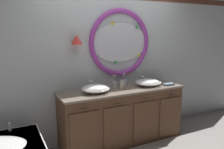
% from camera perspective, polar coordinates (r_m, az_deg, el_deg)
% --- Properties ---
extents(ground_plane, '(14.00, 14.00, 0.00)m').
position_cam_1_polar(ground_plane, '(3.65, 3.89, -18.20)').
color(ground_plane, gray).
extents(back_wall_assembly, '(6.40, 0.26, 2.60)m').
position_cam_1_polar(back_wall_assembly, '(3.73, -0.33, 4.02)').
color(back_wall_assembly, silver).
rests_on(back_wall_assembly, ground_plane).
extents(vanity_counter, '(2.02, 0.59, 0.88)m').
position_cam_1_polar(vanity_counter, '(3.70, 2.63, -10.17)').
color(vanity_counter, brown).
rests_on(vanity_counter, ground_plane).
extents(sink_basin_left, '(0.41, 0.41, 0.13)m').
position_cam_1_polar(sink_basin_left, '(3.33, -4.14, -3.57)').
color(sink_basin_left, white).
rests_on(sink_basin_left, vanity_counter).
extents(sink_basin_right, '(0.42, 0.42, 0.12)m').
position_cam_1_polar(sink_basin_right, '(3.78, 9.10, -1.97)').
color(sink_basin_right, white).
rests_on(sink_basin_right, vanity_counter).
extents(faucet_set_left, '(0.22, 0.13, 0.16)m').
position_cam_1_polar(faucet_set_left, '(3.53, -5.53, -2.80)').
color(faucet_set_left, silver).
rests_on(faucet_set_left, vanity_counter).
extents(faucet_set_right, '(0.21, 0.14, 0.14)m').
position_cam_1_polar(faucet_set_right, '(3.96, 7.26, -1.39)').
color(faucet_set_right, silver).
rests_on(faucet_set_right, vanity_counter).
extents(toothbrush_holder_left, '(0.08, 0.08, 0.22)m').
position_cam_1_polar(toothbrush_holder_left, '(3.59, 0.58, -2.52)').
color(toothbrush_holder_left, silver).
rests_on(toothbrush_holder_left, vanity_counter).
extents(toothbrush_holder_right, '(0.08, 0.08, 0.22)m').
position_cam_1_polar(toothbrush_holder_right, '(3.75, 3.12, -1.96)').
color(toothbrush_holder_right, silver).
rests_on(toothbrush_holder_right, vanity_counter).
extents(soap_dispenser, '(0.06, 0.07, 0.15)m').
position_cam_1_polar(soap_dispenser, '(3.56, 2.45, -2.58)').
color(soap_dispenser, '#EFE5C6').
rests_on(soap_dispenser, vanity_counter).
extents(folded_hand_towel, '(0.19, 0.10, 0.03)m').
position_cam_1_polar(folded_hand_towel, '(3.91, 14.03, -2.40)').
color(folded_hand_towel, '#7593A8').
rests_on(folded_hand_towel, vanity_counter).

